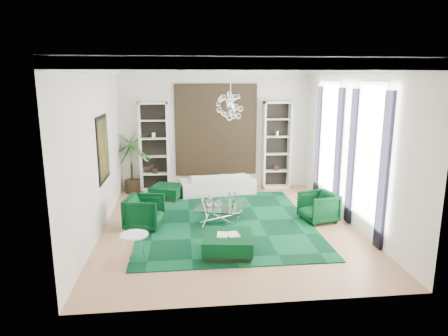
{
  "coord_description": "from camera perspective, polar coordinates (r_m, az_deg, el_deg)",
  "views": [
    {
      "loc": [
        -1.1,
        -9.12,
        3.49
      ],
      "look_at": [
        -0.06,
        0.5,
        1.32
      ],
      "focal_mm": 32.0,
      "sensor_mm": 36.0,
      "label": 1
    }
  ],
  "objects": [
    {
      "name": "curtain_near_a",
      "position": [
        8.67,
        21.88,
        -0.55
      ],
      "size": [
        0.07,
        0.3,
        3.25
      ],
      "primitive_type": "cube",
      "color": "black",
      "rests_on": "floor"
    },
    {
      "name": "ceiling",
      "position": [
        9.2,
        0.73,
        14.61
      ],
      "size": [
        6.0,
        7.0,
        0.02
      ],
      "primitive_type": "cube",
      "color": "white",
      "rests_on": "ground"
    },
    {
      "name": "side_table",
      "position": [
        8.15,
        -12.64,
        -11.02
      ],
      "size": [
        0.69,
        0.69,
        0.53
      ],
      "primitive_type": "cylinder",
      "rotation": [
        0.0,
        0.0,
        -0.32
      ],
      "color": "white",
      "rests_on": "floor"
    },
    {
      "name": "crown_molding",
      "position": [
        9.19,
        0.73,
        13.93
      ],
      "size": [
        6.0,
        7.0,
        0.18
      ],
      "primitive_type": null,
      "color": "white",
      "rests_on": "ceiling"
    },
    {
      "name": "floor",
      "position": [
        9.83,
        0.67,
        -8.23
      ],
      "size": [
        6.0,
        7.0,
        0.02
      ],
      "primitive_type": "cube",
      "color": "tan",
      "rests_on": "ground"
    },
    {
      "name": "curtain_far_a",
      "position": [
        10.8,
        15.99,
        2.32
      ],
      "size": [
        0.07,
        0.3,
        3.25
      ],
      "primitive_type": "cube",
      "color": "black",
      "rests_on": "floor"
    },
    {
      "name": "coffee_table",
      "position": [
        10.08,
        -0.47,
        -6.44
      ],
      "size": [
        1.44,
        1.44,
        0.4
      ],
      "primitive_type": null,
      "rotation": [
        0.0,
        0.0,
        -0.29
      ],
      "color": "white",
      "rests_on": "floor"
    },
    {
      "name": "wall_right",
      "position": [
        10.13,
        17.88,
        2.98
      ],
      "size": [
        0.02,
        7.0,
        3.8
      ],
      "primitive_type": "cube",
      "color": "silver",
      "rests_on": "ground"
    },
    {
      "name": "chandelier",
      "position": [
        9.61,
        0.92,
        8.8
      ],
      "size": [
        0.93,
        0.93,
        0.71
      ],
      "primitive_type": null,
      "rotation": [
        0.0,
        0.0,
        0.2
      ],
      "color": "white",
      "rests_on": "ceiling"
    },
    {
      "name": "palm",
      "position": [
        12.57,
        -13.15,
        2.06
      ],
      "size": [
        1.81,
        1.81,
        2.52
      ],
      "primitive_type": null,
      "rotation": [
        0.0,
        0.0,
        -0.16
      ],
      "color": "#265F1F",
      "rests_on": "floor"
    },
    {
      "name": "ottoman_side",
      "position": [
        12.03,
        -8.06,
        -3.42
      ],
      "size": [
        1.12,
        1.12,
        0.39
      ],
      "primitive_type": "cube",
      "rotation": [
        0.0,
        0.0,
        -0.36
      ],
      "color": "black",
      "rests_on": "floor"
    },
    {
      "name": "ceiling_medallion",
      "position": [
        9.49,
        0.51,
        14.31
      ],
      "size": [
        0.9,
        0.9,
        0.05
      ],
      "primitive_type": "cylinder",
      "color": "white",
      "rests_on": "ceiling"
    },
    {
      "name": "curtain_near_b",
      "position": [
        10.04,
        17.77,
        1.46
      ],
      "size": [
        0.07,
        0.3,
        3.25
      ],
      "primitive_type": "cube",
      "color": "black",
      "rests_on": "floor"
    },
    {
      "name": "sofa",
      "position": [
        12.34,
        -0.96,
        -2.21
      ],
      "size": [
        2.38,
        1.2,
        0.66
      ],
      "primitive_type": "imported",
      "rotation": [
        0.0,
        0.0,
        3.28
      ],
      "color": "silver",
      "rests_on": "floor"
    },
    {
      "name": "window_near",
      "position": [
        9.32,
        19.98,
        2.03
      ],
      "size": [
        0.03,
        1.1,
        2.9
      ],
      "primitive_type": "cube",
      "color": "white",
      "rests_on": "wall_right"
    },
    {
      "name": "book",
      "position": [
        8.19,
        0.56,
        -9.44
      ],
      "size": [
        0.46,
        0.31,
        0.03
      ],
      "primitive_type": "cube",
      "color": "white",
      "rests_on": "ottoman_front"
    },
    {
      "name": "tapestry",
      "position": [
        12.73,
        -1.16,
        5.44
      ],
      "size": [
        2.5,
        0.06,
        2.8
      ],
      "primitive_type": "cube",
      "color": "black",
      "rests_on": "wall_back"
    },
    {
      "name": "armchair_right",
      "position": [
        10.26,
        13.33,
        -5.45
      ],
      "size": [
        0.97,
        0.95,
        0.74
      ],
      "primitive_type": "imported",
      "rotation": [
        0.0,
        0.0,
        -1.34
      ],
      "color": "black",
      "rests_on": "floor"
    },
    {
      "name": "painting",
      "position": [
        10.04,
        -16.83,
        2.67
      ],
      "size": [
        0.04,
        1.3,
        1.6
      ],
      "primitive_type": "cube",
      "color": "black",
      "rests_on": "wall_left"
    },
    {
      "name": "rug",
      "position": [
        10.04,
        0.07,
        -7.67
      ],
      "size": [
        4.2,
        5.0,
        0.02
      ],
      "primitive_type": "cube",
      "color": "black",
      "rests_on": "floor"
    },
    {
      "name": "wall_back",
      "position": [
        12.78,
        -1.18,
        5.47
      ],
      "size": [
        6.0,
        0.02,
        3.8
      ],
      "primitive_type": "cube",
      "color": "silver",
      "rests_on": "ground"
    },
    {
      "name": "wall_left",
      "position": [
        9.46,
        -17.74,
        2.33
      ],
      "size": [
        0.02,
        7.0,
        3.8
      ],
      "primitive_type": "cube",
      "color": "silver",
      "rests_on": "ground"
    },
    {
      "name": "armchair_left",
      "position": [
        9.76,
        -11.31,
        -6.19
      ],
      "size": [
        0.99,
        0.97,
        0.77
      ],
      "primitive_type": "imported",
      "rotation": [
        0.0,
        0.0,
        1.37
      ],
      "color": "black",
      "rests_on": "floor"
    },
    {
      "name": "wall_front",
      "position": [
        5.94,
        4.75,
        -2.95
      ],
      "size": [
        6.0,
        0.02,
        3.8
      ],
      "primitive_type": "cube",
      "color": "silver",
      "rests_on": "ground"
    },
    {
      "name": "shelving_left",
      "position": [
        12.64,
        -9.95,
        2.91
      ],
      "size": [
        0.9,
        0.38,
        2.8
      ],
      "primitive_type": null,
      "color": "white",
      "rests_on": "floor"
    },
    {
      "name": "window_far",
      "position": [
        11.49,
        14.79,
        4.25
      ],
      "size": [
        0.03,
        1.1,
        2.9
      ],
      "primitive_type": "cube",
      "color": "white",
      "rests_on": "wall_right"
    },
    {
      "name": "ottoman_front",
      "position": [
        8.28,
        0.55,
        -10.82
      ],
      "size": [
        1.12,
        1.12,
        0.4
      ],
      "primitive_type": "cube",
      "rotation": [
        0.0,
        0.0,
        -0.13
      ],
      "color": "black",
      "rests_on": "floor"
    },
    {
      "name": "table_plant",
      "position": [
        9.79,
        1.36,
        -5.15
      ],
      "size": [
        0.14,
        0.13,
        0.21
      ],
      "primitive_type": "imported",
      "rotation": [
        0.0,
        0.0,
        -0.37
      ],
      "color": "#265F1F",
      "rests_on": "coffee_table"
    },
    {
      "name": "shelving_right",
      "position": [
        12.97,
        7.53,
        3.23
      ],
      "size": [
        0.9,
        0.38,
        2.8
      ],
      "primitive_type": null,
      "color": "white",
      "rests_on": "floor"
    },
    {
      "name": "curtain_far_b",
      "position": [
        12.24,
        13.28,
        3.63
      ],
      "size": [
        0.07,
        0.3,
        3.25
      ],
      "primitive_type": "cube",
      "color": "black",
      "rests_on": "floor"
    }
  ]
}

